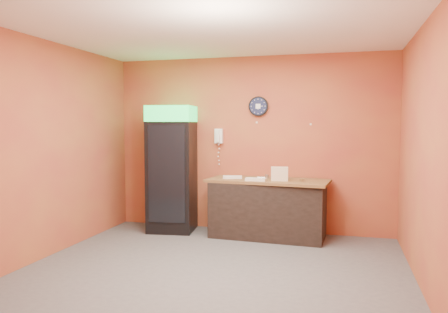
% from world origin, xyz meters
% --- Properties ---
extents(floor, '(4.50, 4.50, 0.00)m').
position_xyz_m(floor, '(0.00, 0.00, 0.00)').
color(floor, '#47474C').
rests_on(floor, ground).
extents(back_wall, '(4.50, 0.02, 2.80)m').
position_xyz_m(back_wall, '(0.00, 2.00, 1.40)').
color(back_wall, '#AA6130').
rests_on(back_wall, floor).
extents(left_wall, '(0.02, 4.00, 2.80)m').
position_xyz_m(left_wall, '(-2.25, 0.00, 1.40)').
color(left_wall, '#AA6130').
rests_on(left_wall, floor).
extents(right_wall, '(0.02, 4.00, 2.80)m').
position_xyz_m(right_wall, '(2.25, 0.00, 1.40)').
color(right_wall, '#AA6130').
rests_on(right_wall, floor).
extents(ceiling, '(4.50, 4.00, 0.02)m').
position_xyz_m(ceiling, '(0.00, 0.00, 2.80)').
color(ceiling, white).
rests_on(ceiling, back_wall).
extents(beverage_cooler, '(0.79, 0.80, 2.01)m').
position_xyz_m(beverage_cooler, '(-1.22, 1.61, 0.98)').
color(beverage_cooler, black).
rests_on(beverage_cooler, floor).
extents(prep_counter, '(1.73, 0.83, 0.85)m').
position_xyz_m(prep_counter, '(0.35, 1.62, 0.42)').
color(prep_counter, black).
rests_on(prep_counter, floor).
extents(wall_clock, '(0.31, 0.06, 0.31)m').
position_xyz_m(wall_clock, '(0.13, 1.97, 2.00)').
color(wall_clock, black).
rests_on(wall_clock, back_wall).
extents(wall_phone, '(0.13, 0.11, 0.24)m').
position_xyz_m(wall_phone, '(-0.52, 1.95, 1.53)').
color(wall_phone, white).
rests_on(wall_phone, back_wall).
extents(butcher_paper, '(1.87, 0.95, 0.04)m').
position_xyz_m(butcher_paper, '(0.35, 1.62, 0.87)').
color(butcher_paper, brown).
rests_on(butcher_paper, prep_counter).
extents(sub_roll_stack, '(0.26, 0.12, 0.21)m').
position_xyz_m(sub_roll_stack, '(0.55, 1.48, 0.99)').
color(sub_roll_stack, beige).
rests_on(sub_roll_stack, butcher_paper).
extents(wrapped_sandwich_left, '(0.28, 0.20, 0.04)m').
position_xyz_m(wrapped_sandwich_left, '(-0.19, 1.57, 0.90)').
color(wrapped_sandwich_left, silver).
rests_on(wrapped_sandwich_left, butcher_paper).
extents(wrapped_sandwich_mid, '(0.30, 0.12, 0.04)m').
position_xyz_m(wrapped_sandwich_mid, '(0.20, 1.40, 0.91)').
color(wrapped_sandwich_mid, silver).
rests_on(wrapped_sandwich_mid, butcher_paper).
extents(wrapped_sandwich_right, '(0.31, 0.19, 0.04)m').
position_xyz_m(wrapped_sandwich_right, '(-0.20, 1.58, 0.91)').
color(wrapped_sandwich_right, silver).
rests_on(wrapped_sandwich_right, butcher_paper).
extents(kitchen_tool, '(0.06, 0.06, 0.06)m').
position_xyz_m(kitchen_tool, '(0.32, 1.74, 0.92)').
color(kitchen_tool, silver).
rests_on(kitchen_tool, butcher_paper).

